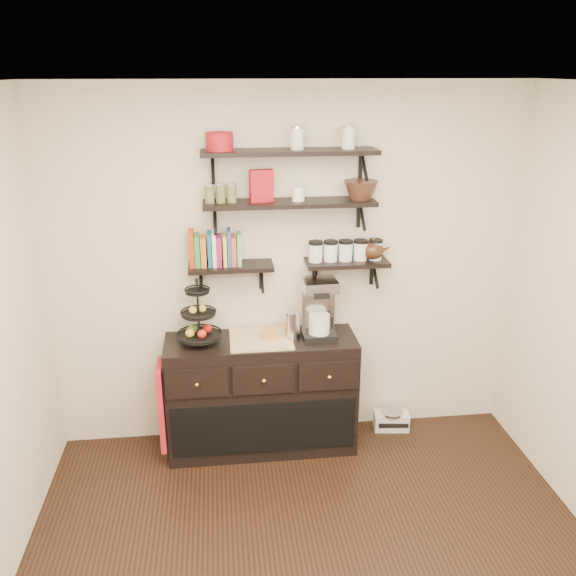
# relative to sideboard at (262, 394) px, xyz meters

# --- Properties ---
(ceiling) EXTENTS (3.50, 3.50, 0.02)m
(ceiling) POSITION_rel_sideboard_xyz_m (0.22, -1.51, 2.25)
(ceiling) COLOR white
(ceiling) RESTS_ON back_wall
(back_wall) EXTENTS (3.50, 0.02, 2.70)m
(back_wall) POSITION_rel_sideboard_xyz_m (0.22, 0.24, 0.90)
(back_wall) COLOR beige
(back_wall) RESTS_ON ground
(shelf_top) EXTENTS (1.20, 0.27, 0.23)m
(shelf_top) POSITION_rel_sideboard_xyz_m (0.22, 0.10, 1.78)
(shelf_top) COLOR black
(shelf_top) RESTS_ON back_wall
(shelf_mid) EXTENTS (1.20, 0.27, 0.23)m
(shelf_mid) POSITION_rel_sideboard_xyz_m (0.22, 0.10, 1.43)
(shelf_mid) COLOR black
(shelf_mid) RESTS_ON back_wall
(shelf_low_left) EXTENTS (0.60, 0.25, 0.23)m
(shelf_low_left) POSITION_rel_sideboard_xyz_m (-0.20, 0.12, 0.98)
(shelf_low_left) COLOR black
(shelf_low_left) RESTS_ON back_wall
(shelf_low_right) EXTENTS (0.60, 0.25, 0.23)m
(shelf_low_right) POSITION_rel_sideboard_xyz_m (0.64, 0.12, 0.98)
(shelf_low_right) COLOR black
(shelf_low_right) RESTS_ON back_wall
(cookbooks) EXTENTS (0.36, 0.15, 0.26)m
(cookbooks) POSITION_rel_sideboard_xyz_m (-0.28, 0.12, 1.11)
(cookbooks) COLOR #AD2E10
(cookbooks) RESTS_ON shelf_low_left
(glass_canisters) EXTENTS (0.54, 0.10, 0.13)m
(glass_canisters) POSITION_rel_sideboard_xyz_m (0.63, 0.12, 1.06)
(glass_canisters) COLOR silver
(glass_canisters) RESTS_ON shelf_low_right
(sideboard) EXTENTS (1.40, 0.50, 0.92)m
(sideboard) POSITION_rel_sideboard_xyz_m (0.00, 0.00, 0.00)
(sideboard) COLOR black
(sideboard) RESTS_ON floor
(fruit_stand) EXTENTS (0.32, 0.32, 0.47)m
(fruit_stand) POSITION_rel_sideboard_xyz_m (-0.44, 0.00, 0.61)
(fruit_stand) COLOR black
(fruit_stand) RESTS_ON sideboard
(candle) EXTENTS (0.08, 0.08, 0.08)m
(candle) POSITION_rel_sideboard_xyz_m (0.06, 0.00, 0.50)
(candle) COLOR #AA6D27
(candle) RESTS_ON sideboard
(coffee_maker) EXTENTS (0.25, 0.24, 0.45)m
(coffee_maker) POSITION_rel_sideboard_xyz_m (0.43, 0.03, 0.66)
(coffee_maker) COLOR black
(coffee_maker) RESTS_ON sideboard
(thermal_carafe) EXTENTS (0.11, 0.11, 0.22)m
(thermal_carafe) POSITION_rel_sideboard_xyz_m (0.23, -0.02, 0.56)
(thermal_carafe) COLOR silver
(thermal_carafe) RESTS_ON sideboard
(apron) EXTENTS (0.04, 0.28, 0.66)m
(apron) POSITION_rel_sideboard_xyz_m (-0.73, -0.10, 0.02)
(apron) COLOR #AF122D
(apron) RESTS_ON sideboard
(radio) EXTENTS (0.29, 0.20, 0.17)m
(radio) POSITION_rel_sideboard_xyz_m (1.06, 0.10, -0.37)
(radio) COLOR silver
(radio) RESTS_ON floor
(recipe_box) EXTENTS (0.17, 0.09, 0.22)m
(recipe_box) POSITION_rel_sideboard_xyz_m (0.03, 0.10, 1.56)
(recipe_box) COLOR maroon
(recipe_box) RESTS_ON shelf_mid
(walnut_bowl) EXTENTS (0.24, 0.24, 0.13)m
(walnut_bowl) POSITION_rel_sideboard_xyz_m (0.72, 0.10, 1.51)
(walnut_bowl) COLOR black
(walnut_bowl) RESTS_ON shelf_mid
(ramekins) EXTENTS (0.09, 0.09, 0.10)m
(ramekins) POSITION_rel_sideboard_xyz_m (0.28, 0.10, 1.50)
(ramekins) COLOR white
(ramekins) RESTS_ON shelf_mid
(teapot) EXTENTS (0.24, 0.20, 0.16)m
(teapot) POSITION_rel_sideboard_xyz_m (0.84, 0.12, 1.08)
(teapot) COLOR #371E10
(teapot) RESTS_ON shelf_low_right
(red_pot) EXTENTS (0.18, 0.18, 0.12)m
(red_pot) POSITION_rel_sideboard_xyz_m (-0.24, 0.10, 1.86)
(red_pot) COLOR maroon
(red_pot) RESTS_ON shelf_top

